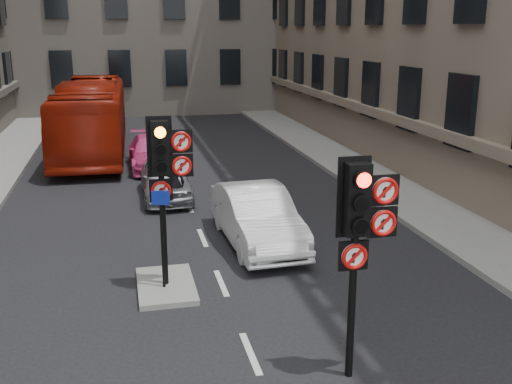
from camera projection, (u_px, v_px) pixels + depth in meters
name	position (u px, v px, depth m)	size (l,w,h in m)	color
pavement_right	(389.00, 183.00, 21.19)	(3.00, 50.00, 0.16)	gray
centre_island	(166.00, 286.00, 12.82)	(1.20, 2.00, 0.12)	gray
signal_near	(361.00, 223.00, 8.96)	(0.91, 0.40, 3.58)	black
signal_far	(165.00, 165.00, 12.13)	(0.91, 0.40, 3.58)	black
car_silver	(166.00, 178.00, 19.49)	(1.56, 3.89, 1.32)	#9C9FA3
car_white	(257.00, 216.00, 15.30)	(1.56, 4.48, 1.48)	silver
car_pink	(152.00, 152.00, 23.71)	(1.77, 4.35, 1.26)	#E2428D
bus_red	(92.00, 117.00, 26.27)	(2.67, 11.40, 3.18)	#971B0B
motorcycle	(229.00, 215.00, 16.23)	(0.47, 1.66, 1.00)	black
motorcyclist	(174.00, 183.00, 18.11)	(0.63, 0.42, 1.74)	black
info_sign	(162.00, 226.00, 12.26)	(0.36, 0.15, 2.11)	black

